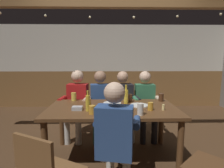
# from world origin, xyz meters

# --- Properties ---
(ground_plane) EXTENTS (7.96, 7.96, 0.00)m
(ground_plane) POSITION_xyz_m (0.00, 0.00, 0.00)
(ground_plane) COLOR #4C331E
(back_wall_upper) EXTENTS (6.63, 0.12, 1.31)m
(back_wall_upper) POSITION_xyz_m (0.00, 2.86, 1.71)
(back_wall_upper) COLOR beige
(back_wall_wainscot) EXTENTS (6.63, 0.12, 1.05)m
(back_wall_wainscot) POSITION_xyz_m (0.00, 2.86, 0.53)
(back_wall_wainscot) COLOR brown
(back_wall_wainscot) RESTS_ON ground_plane
(ceiling_beam) EXTENTS (5.97, 0.14, 0.16)m
(ceiling_beam) POSITION_xyz_m (0.00, 0.41, 2.29)
(ceiling_beam) COLOR brown
(dining_table) EXTENTS (1.83, 0.98, 0.76)m
(dining_table) POSITION_xyz_m (0.00, 0.02, 0.66)
(dining_table) COLOR brown
(dining_table) RESTS_ON ground_plane
(person_0) EXTENTS (0.53, 0.57, 1.23)m
(person_0) POSITION_xyz_m (-0.63, 0.73, 0.68)
(person_0) COLOR #AD1919
(person_0) RESTS_ON ground_plane
(person_1) EXTENTS (0.52, 0.55, 1.22)m
(person_1) POSITION_xyz_m (-0.20, 0.72, 0.67)
(person_1) COLOR #2D4C84
(person_1) RESTS_ON ground_plane
(person_2) EXTENTS (0.54, 0.55, 1.21)m
(person_2) POSITION_xyz_m (0.21, 0.73, 0.67)
(person_2) COLOR black
(person_2) RESTS_ON ground_plane
(person_3) EXTENTS (0.50, 0.54, 1.21)m
(person_3) POSITION_xyz_m (0.62, 0.72, 0.66)
(person_3) COLOR #33724C
(person_3) RESTS_ON ground_plane
(person_4) EXTENTS (0.55, 0.55, 1.23)m
(person_4) POSITION_xyz_m (0.01, -0.70, 0.68)
(person_4) COLOR #2D4C84
(person_4) RESTS_ON ground_plane
(table_candle) EXTENTS (0.04, 0.04, 0.08)m
(table_candle) POSITION_xyz_m (0.68, -0.14, 0.80)
(table_candle) COLOR #F9E08C
(table_candle) RESTS_ON dining_table
(condiment_caddy) EXTENTS (0.14, 0.10, 0.05)m
(condiment_caddy) POSITION_xyz_m (-0.48, -0.11, 0.79)
(condiment_caddy) COLOR #B2B7BC
(condiment_caddy) RESTS_ON dining_table
(plate_0) EXTENTS (0.27, 0.27, 0.01)m
(plate_0) POSITION_xyz_m (0.40, 0.08, 0.77)
(plate_0) COLOR white
(plate_0) RESTS_ON dining_table
(plate_1) EXTENTS (0.28, 0.28, 0.01)m
(plate_1) POSITION_xyz_m (0.00, 0.21, 0.77)
(plate_1) COLOR white
(plate_1) RESTS_ON dining_table
(bottle_0) EXTENTS (0.06, 0.06, 0.28)m
(bottle_0) POSITION_xyz_m (-0.33, -0.15, 0.87)
(bottle_0) COLOR gold
(bottle_0) RESTS_ON dining_table
(bottle_1) EXTENTS (0.07, 0.07, 0.29)m
(bottle_1) POSITION_xyz_m (0.21, 0.22, 0.88)
(bottle_1) COLOR gold
(bottle_1) RESTS_ON dining_table
(pint_glass_0) EXTENTS (0.08, 0.08, 0.13)m
(pint_glass_0) POSITION_xyz_m (-0.62, 0.43, 0.83)
(pint_glass_0) COLOR #E5C64C
(pint_glass_0) RESTS_ON dining_table
(pint_glass_1) EXTENTS (0.08, 0.08, 0.15)m
(pint_glass_1) POSITION_xyz_m (0.33, -0.35, 0.83)
(pint_glass_1) COLOR white
(pint_glass_1) RESTS_ON dining_table
(pint_glass_2) EXTENTS (0.08, 0.08, 0.13)m
(pint_glass_2) POSITION_xyz_m (0.79, 0.35, 0.82)
(pint_glass_2) COLOR #4C2D19
(pint_glass_2) RESTS_ON dining_table
(pint_glass_3) EXTENTS (0.07, 0.07, 0.11)m
(pint_glass_3) POSITION_xyz_m (0.51, -0.14, 0.81)
(pint_glass_3) COLOR gold
(pint_glass_3) RESTS_ON dining_table
(pint_glass_4) EXTENTS (0.06, 0.06, 0.13)m
(pint_glass_4) POSITION_xyz_m (0.29, 0.32, 0.82)
(pint_glass_4) COLOR #4C2D19
(pint_glass_4) RESTS_ON dining_table
(pint_glass_5) EXTENTS (0.08, 0.08, 0.13)m
(pint_glass_5) POSITION_xyz_m (-0.34, -0.01, 0.83)
(pint_glass_5) COLOR gold
(pint_glass_5) RESTS_ON dining_table
(pint_glass_6) EXTENTS (0.08, 0.08, 0.11)m
(pint_glass_6) POSITION_xyz_m (-0.26, -0.28, 0.81)
(pint_glass_6) COLOR gold
(pint_glass_6) RESTS_ON dining_table
(string_lights) EXTENTS (4.68, 0.04, 0.14)m
(string_lights) POSITION_xyz_m (-0.00, 0.36, 2.11)
(string_lights) COLOR #F9EAB2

